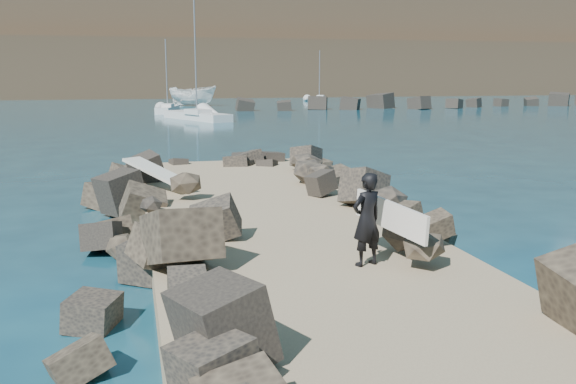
{
  "coord_description": "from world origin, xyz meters",
  "views": [
    {
      "loc": [
        -3.25,
        -14.33,
        4.05
      ],
      "look_at": [
        0.0,
        -1.0,
        1.5
      ],
      "focal_mm": 40.0,
      "sensor_mm": 36.0,
      "label": 1
    }
  ],
  "objects_px": {
    "surfboard_resting": "(157,175)",
    "boat_imported": "(193,96)",
    "sailboat_b": "(168,109)",
    "surfer_with_board": "(370,219)"
  },
  "relations": [
    {
      "from": "surfboard_resting",
      "to": "surfer_with_board",
      "type": "relative_size",
      "value": 1.24
    },
    {
      "from": "surfboard_resting",
      "to": "boat_imported",
      "type": "xyz_separation_m",
      "value": [
        6.97,
        62.31,
        0.2
      ]
    },
    {
      "from": "boat_imported",
      "to": "sailboat_b",
      "type": "relative_size",
      "value": 0.85
    },
    {
      "from": "surfboard_resting",
      "to": "boat_imported",
      "type": "relative_size",
      "value": 0.4
    },
    {
      "from": "surfer_with_board",
      "to": "sailboat_b",
      "type": "distance_m",
      "value": 57.03
    },
    {
      "from": "surfboard_resting",
      "to": "boat_imported",
      "type": "distance_m",
      "value": 62.7
    },
    {
      "from": "surfer_with_board",
      "to": "sailboat_b",
      "type": "height_order",
      "value": "sailboat_b"
    },
    {
      "from": "surfer_with_board",
      "to": "boat_imported",
      "type": "bearing_deg",
      "value": 87.16
    },
    {
      "from": "boat_imported",
      "to": "surfer_with_board",
      "type": "relative_size",
      "value": 3.11
    },
    {
      "from": "boat_imported",
      "to": "sailboat_b",
      "type": "distance_m",
      "value": 14.59
    }
  ]
}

